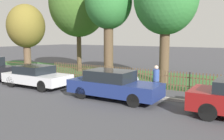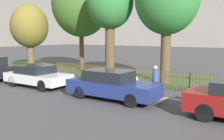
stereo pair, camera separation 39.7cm
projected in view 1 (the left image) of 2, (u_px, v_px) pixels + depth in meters
name	position (u px, v px, depth m)	size (l,w,h in m)	color
ground_plane	(117.00, 93.00, 13.24)	(120.00, 120.00, 0.00)	#424247
kerb_stone	(118.00, 92.00, 13.31)	(40.47, 0.20, 0.12)	#9E998E
grass_strip	(157.00, 78.00, 17.90)	(40.47, 6.50, 0.01)	#33602D
park_fence	(136.00, 77.00, 15.11)	(40.47, 0.05, 1.10)	brown
parked_car_black_saloon	(36.00, 76.00, 14.81)	(4.20, 1.89, 1.28)	silver
parked_car_navy_estate	(113.00, 85.00, 11.90)	(4.56, 1.70, 1.40)	navy
covered_motorcycle	(126.00, 79.00, 13.74)	(1.86, 0.84, 1.09)	black
tree_nearest_kerb	(26.00, 27.00, 21.76)	(3.28, 3.28, 5.79)	brown
tree_behind_motorcycle	(78.00, 3.00, 20.93)	(4.91, 4.91, 8.60)	brown
tree_mid_park	(108.00, 4.00, 17.07)	(3.24, 3.24, 7.22)	brown
pedestrian_near_fence	(156.00, 79.00, 12.58)	(0.44, 0.44, 1.56)	black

